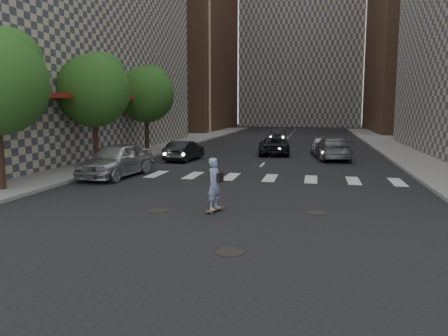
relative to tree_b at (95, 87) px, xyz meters
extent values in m
plane|color=black|center=(9.45, -11.14, -4.65)|extent=(160.00, 160.00, 0.00)
cube|color=gray|center=(-5.05, 8.86, -4.57)|extent=(13.00, 80.00, 0.15)
cube|color=black|center=(-1.75, -1.14, -2.65)|extent=(0.30, 14.00, 4.00)
cube|color=maroon|center=(-0.95, -1.14, -0.55)|extent=(1.60, 14.00, 0.25)
cube|color=brown|center=(-10.55, 43.86, 15.35)|extent=(18.00, 24.00, 40.00)
cube|color=brown|center=(29.45, 43.86, 13.35)|extent=(18.00, 24.00, 36.00)
cube|color=#ADA08E|center=(9.45, 66.86, 19.35)|extent=(22.00, 20.00, 48.00)
cylinder|color=#382619|center=(-0.05, -8.14, -3.10)|extent=(0.32, 0.32, 2.80)
sphere|color=#27551C|center=(0.15, -7.54, 0.70)|extent=(2.80, 2.80, 2.80)
cylinder|color=#382619|center=(-0.05, -0.14, -3.10)|extent=(0.32, 0.32, 2.80)
sphere|color=#27551C|center=(-0.05, -0.14, -0.20)|extent=(4.20, 4.20, 4.20)
sphere|color=#27551C|center=(0.15, 0.46, 0.70)|extent=(2.80, 2.80, 2.80)
cylinder|color=#382619|center=(-0.05, 7.86, -3.10)|extent=(0.32, 0.32, 2.80)
sphere|color=#27551C|center=(-0.05, 7.86, -0.20)|extent=(4.20, 4.20, 4.20)
sphere|color=#27551C|center=(0.15, 8.46, 0.70)|extent=(2.80, 2.80, 2.80)
cylinder|color=black|center=(10.65, -13.64, -4.64)|extent=(0.70, 0.70, 0.02)
cylinder|color=black|center=(7.45, -9.94, -4.64)|extent=(0.70, 0.70, 0.02)
cylinder|color=black|center=(12.75, -9.14, -4.64)|extent=(0.70, 0.70, 0.02)
cube|color=brown|center=(9.35, -9.64, -4.56)|extent=(0.49, 0.95, 0.02)
cylinder|color=green|center=(9.17, -9.93, -4.62)|extent=(0.05, 0.07, 0.06)
cylinder|color=green|center=(9.33, -9.98, -4.62)|extent=(0.05, 0.07, 0.06)
cylinder|color=green|center=(9.37, -9.31, -4.62)|extent=(0.05, 0.07, 0.06)
cylinder|color=green|center=(9.53, -9.35, -4.62)|extent=(0.05, 0.07, 0.06)
imported|color=#85A0C2|center=(9.35, -9.64, -3.68)|extent=(0.59, 0.73, 1.73)
cube|color=black|center=(9.54, -9.65, -3.47)|extent=(0.18, 0.30, 0.33)
imported|color=#B6B9BD|center=(2.79, -3.35, -3.78)|extent=(2.50, 5.23, 1.72)
imported|color=black|center=(4.15, 3.90, -3.99)|extent=(1.78, 4.11, 1.32)
imported|color=slate|center=(13.72, 6.66, -3.89)|extent=(2.73, 5.44, 1.52)
imported|color=black|center=(9.58, 8.83, -3.99)|extent=(2.67, 4.92, 1.31)
imported|color=#9EA0A5|center=(13.20, 10.88, -3.98)|extent=(2.02, 4.08, 1.34)
imported|color=black|center=(8.94, 20.86, -3.95)|extent=(1.68, 4.27, 1.38)
camera|label=1|loc=(12.61, -23.66, -1.16)|focal=35.00mm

